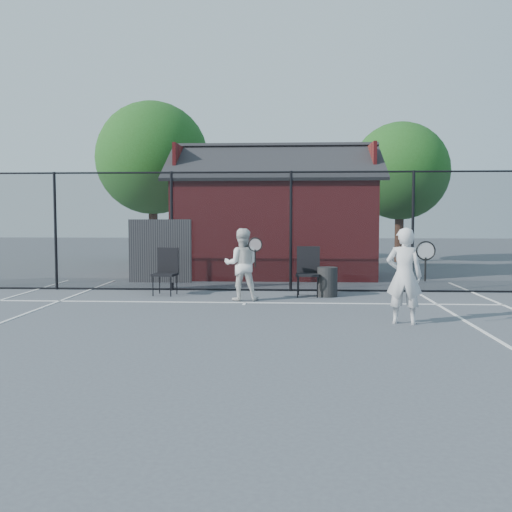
# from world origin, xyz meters

# --- Properties ---
(ground) EXTENTS (80.00, 80.00, 0.00)m
(ground) POSITION_xyz_m (0.00, 0.00, 0.00)
(ground) COLOR #4A4E55
(ground) RESTS_ON ground
(court_lines) EXTENTS (11.02, 18.00, 0.01)m
(court_lines) POSITION_xyz_m (0.00, -1.32, 0.01)
(court_lines) COLOR white
(court_lines) RESTS_ON ground
(fence) EXTENTS (22.04, 3.00, 3.00)m
(fence) POSITION_xyz_m (-0.30, 5.00, 1.45)
(fence) COLOR black
(fence) RESTS_ON ground
(clubhouse) EXTENTS (6.50, 4.36, 4.19)m
(clubhouse) POSITION_xyz_m (0.50, 9.00, 1.61)
(clubhouse) COLOR maroon
(clubhouse) RESTS_ON ground
(tree_left) EXTENTS (4.48, 4.48, 6.44)m
(tree_left) POSITION_xyz_m (-4.50, 13.50, 4.19)
(tree_left) COLOR black
(tree_left) RESTS_ON ground
(tree_right) EXTENTS (3.97, 3.97, 5.70)m
(tree_right) POSITION_xyz_m (5.50, 14.50, 3.71)
(tree_right) COLOR black
(tree_right) RESTS_ON ground
(player_front) EXTENTS (0.79, 0.61, 1.68)m
(player_front) POSITION_xyz_m (2.96, 0.76, 0.85)
(player_front) COLOR silver
(player_front) RESTS_ON ground
(player_back) EXTENTS (0.89, 0.67, 1.61)m
(player_back) POSITION_xyz_m (-0.10, 3.40, 0.81)
(player_back) COLOR white
(player_back) RESTS_ON ground
(chair_left) EXTENTS (0.60, 0.61, 1.10)m
(chair_left) POSITION_xyz_m (-1.99, 4.10, 0.55)
(chair_left) COLOR black
(chair_left) RESTS_ON ground
(chair_right) EXTENTS (0.58, 0.60, 1.14)m
(chair_right) POSITION_xyz_m (1.40, 4.10, 0.57)
(chair_right) COLOR black
(chair_right) RESTS_ON ground
(waste_bin) EXTENTS (0.48, 0.48, 0.69)m
(waste_bin) POSITION_xyz_m (1.85, 4.10, 0.34)
(waste_bin) COLOR #262626
(waste_bin) RESTS_ON ground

